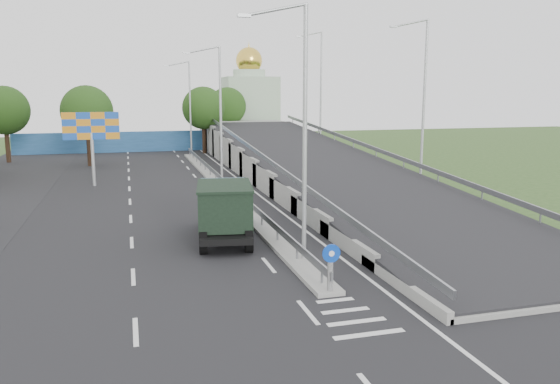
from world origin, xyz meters
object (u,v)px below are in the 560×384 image
object	(u,v)px
billboard	(91,130)
church	(249,104)
lamp_post_mid	(218,108)
lamp_post_far	(188,103)
lamp_post_near	(300,121)
sign_bollard	(331,268)
dump_truck	(224,207)

from	to	relation	value
billboard	church	bearing A→B (deg)	59.30
lamp_post_mid	billboard	size ratio (longest dim) A/B	1.83
lamp_post_mid	lamp_post_far	world-z (taller)	same
lamp_post_near	lamp_post_far	size ratio (longest dim) A/B	1.00
sign_bollard	lamp_post_far	size ratio (longest dim) A/B	0.17
lamp_post_mid	lamp_post_far	bearing A→B (deg)	90.00
billboard	lamp_post_near	bearing A→B (deg)	-67.51
church	dump_truck	distance (m)	51.00
sign_bollard	lamp_post_near	size ratio (longest dim) A/B	0.17
billboard	dump_truck	size ratio (longest dim) A/B	0.84
sign_bollard	lamp_post_mid	size ratio (longest dim) A/B	0.17
lamp_post_mid	sign_bollard	bearing A→B (deg)	-90.26
lamp_post_far	church	distance (m)	17.15
sign_bollard	church	bearing A→B (deg)	80.19
lamp_post_near	billboard	xyz separation A→B (m)	(-9.11, 22.00, -1.62)
sign_bollard	lamp_post_near	distance (m)	6.12
sign_bollard	dump_truck	size ratio (longest dim) A/B	0.26
lamp_post_far	church	world-z (taller)	church
lamp_post_far	sign_bollard	bearing A→B (deg)	-90.14
billboard	dump_truck	bearing A→B (deg)	-68.56
lamp_post_far	church	size ratio (longest dim) A/B	0.73
lamp_post_near	lamp_post_mid	size ratio (longest dim) A/B	1.00
church	dump_truck	xyz separation A→B (m)	(-12.17, -49.38, -3.78)
lamp_post_mid	dump_truck	xyz separation A→B (m)	(-2.28, -15.38, -4.28)
sign_bollard	church	world-z (taller)	church
church	dump_truck	world-z (taller)	church
dump_truck	church	bearing A→B (deg)	84.64
church	billboard	distance (m)	37.23
billboard	dump_truck	distance (m)	18.86
sign_bollard	lamp_post_far	bearing A→B (deg)	89.86
dump_truck	lamp_post_mid	bearing A→B (deg)	90.05
lamp_post_near	lamp_post_far	xyz separation A→B (m)	(0.00, 40.00, 0.00)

